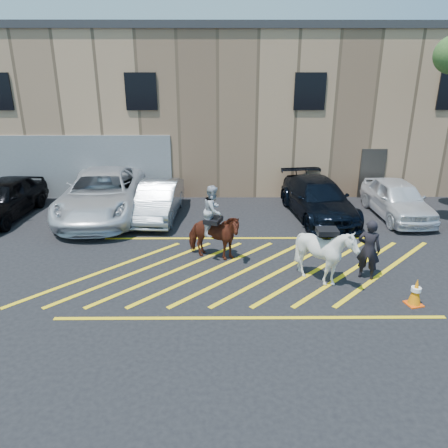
{
  "coord_description": "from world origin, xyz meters",
  "views": [
    {
      "loc": [
        -0.7,
        -11.86,
        5.9
      ],
      "look_at": [
        -0.61,
        0.2,
        1.3
      ],
      "focal_mm": 35.0,
      "sensor_mm": 36.0,
      "label": 1
    }
  ],
  "objects_px": {
    "car_white_pickup": "(102,194)",
    "saddled_white": "(325,254)",
    "mounted_bay": "(213,230)",
    "car_silver_sedan": "(158,200)",
    "handler": "(369,250)",
    "car_white_suv": "(397,199)",
    "car_blue_suv": "(318,199)",
    "traffic_cone": "(416,292)",
    "car_black_suv": "(3,199)"
  },
  "relations": [
    {
      "from": "car_white_pickup",
      "to": "car_blue_suv",
      "type": "distance_m",
      "value": 8.51
    },
    {
      "from": "car_white_suv",
      "to": "traffic_cone",
      "type": "relative_size",
      "value": 5.87
    },
    {
      "from": "car_black_suv",
      "to": "car_blue_suv",
      "type": "xyz_separation_m",
      "value": [
        12.31,
        0.0,
        -0.04
      ]
    },
    {
      "from": "mounted_bay",
      "to": "saddled_white",
      "type": "bearing_deg",
      "value": -27.16
    },
    {
      "from": "mounted_bay",
      "to": "car_silver_sedan",
      "type": "bearing_deg",
      "value": 119.85
    },
    {
      "from": "car_black_suv",
      "to": "mounted_bay",
      "type": "xyz_separation_m",
      "value": [
        8.25,
        -3.85,
        0.18
      ]
    },
    {
      "from": "car_silver_sedan",
      "to": "mounted_bay",
      "type": "xyz_separation_m",
      "value": [
        2.22,
        -3.87,
        0.27
      ]
    },
    {
      "from": "car_blue_suv",
      "to": "traffic_cone",
      "type": "xyz_separation_m",
      "value": [
        1.1,
        -6.64,
        -0.36
      ]
    },
    {
      "from": "car_blue_suv",
      "to": "handler",
      "type": "relative_size",
      "value": 2.86
    },
    {
      "from": "car_black_suv",
      "to": "car_white_pickup",
      "type": "relative_size",
      "value": 0.72
    },
    {
      "from": "car_white_pickup",
      "to": "mounted_bay",
      "type": "bearing_deg",
      "value": -46.14
    },
    {
      "from": "car_white_pickup",
      "to": "car_silver_sedan",
      "type": "xyz_separation_m",
      "value": [
        2.23,
        -0.24,
        -0.19
      ]
    },
    {
      "from": "car_white_suv",
      "to": "mounted_bay",
      "type": "bearing_deg",
      "value": -154.41
    },
    {
      "from": "handler",
      "to": "car_silver_sedan",
      "type": "bearing_deg",
      "value": -12.73
    },
    {
      "from": "car_silver_sedan",
      "to": "car_white_suv",
      "type": "xyz_separation_m",
      "value": [
        9.37,
        -0.02,
        0.04
      ]
    },
    {
      "from": "handler",
      "to": "traffic_cone",
      "type": "relative_size",
      "value": 2.41
    },
    {
      "from": "car_black_suv",
      "to": "handler",
      "type": "bearing_deg",
      "value": -17.43
    },
    {
      "from": "car_white_suv",
      "to": "traffic_cone",
      "type": "height_order",
      "value": "car_white_suv"
    },
    {
      "from": "car_black_suv",
      "to": "handler",
      "type": "xyz_separation_m",
      "value": [
        12.63,
        -5.16,
        0.1
      ]
    },
    {
      "from": "car_black_suv",
      "to": "car_white_pickup",
      "type": "height_order",
      "value": "car_white_pickup"
    },
    {
      "from": "handler",
      "to": "traffic_cone",
      "type": "height_order",
      "value": "handler"
    },
    {
      "from": "car_black_suv",
      "to": "car_silver_sedan",
      "type": "distance_m",
      "value": 6.03
    },
    {
      "from": "handler",
      "to": "mounted_bay",
      "type": "height_order",
      "value": "mounted_bay"
    },
    {
      "from": "car_black_suv",
      "to": "car_white_pickup",
      "type": "distance_m",
      "value": 3.81
    },
    {
      "from": "car_white_suv",
      "to": "traffic_cone",
      "type": "bearing_deg",
      "value": -109.42
    },
    {
      "from": "handler",
      "to": "mounted_bay",
      "type": "relative_size",
      "value": 0.74
    },
    {
      "from": "handler",
      "to": "saddled_white",
      "type": "distance_m",
      "value": 1.31
    },
    {
      "from": "handler",
      "to": "traffic_cone",
      "type": "distance_m",
      "value": 1.74
    },
    {
      "from": "car_black_suv",
      "to": "car_white_pickup",
      "type": "xyz_separation_m",
      "value": [
        3.8,
        0.26,
        0.1
      ]
    },
    {
      "from": "mounted_bay",
      "to": "car_white_pickup",
      "type": "bearing_deg",
      "value": 137.25
    },
    {
      "from": "car_white_pickup",
      "to": "car_white_suv",
      "type": "xyz_separation_m",
      "value": [
        11.6,
        -0.26,
        -0.15
      ]
    },
    {
      "from": "traffic_cone",
      "to": "handler",
      "type": "bearing_deg",
      "value": 118.05
    },
    {
      "from": "car_white_pickup",
      "to": "saddled_white",
      "type": "xyz_separation_m",
      "value": [
        7.54,
        -5.7,
        -0.01
      ]
    },
    {
      "from": "car_black_suv",
      "to": "saddled_white",
      "type": "xyz_separation_m",
      "value": [
        11.34,
        -5.44,
        0.1
      ]
    },
    {
      "from": "car_silver_sedan",
      "to": "handler",
      "type": "height_order",
      "value": "handler"
    },
    {
      "from": "car_silver_sedan",
      "to": "car_blue_suv",
      "type": "distance_m",
      "value": 6.27
    },
    {
      "from": "saddled_white",
      "to": "traffic_cone",
      "type": "bearing_deg",
      "value": -30.0
    },
    {
      "from": "car_white_suv",
      "to": "mounted_bay",
      "type": "distance_m",
      "value": 8.13
    },
    {
      "from": "car_silver_sedan",
      "to": "traffic_cone",
      "type": "height_order",
      "value": "car_silver_sedan"
    },
    {
      "from": "traffic_cone",
      "to": "car_silver_sedan",
      "type": "bearing_deg",
      "value": 137.98
    },
    {
      "from": "mounted_bay",
      "to": "car_black_suv",
      "type": "bearing_deg",
      "value": 154.98
    },
    {
      "from": "car_black_suv",
      "to": "traffic_cone",
      "type": "distance_m",
      "value": 14.97
    },
    {
      "from": "car_black_suv",
      "to": "car_blue_suv",
      "type": "height_order",
      "value": "car_black_suv"
    },
    {
      "from": "car_white_suv",
      "to": "saddled_white",
      "type": "bearing_deg",
      "value": -129.46
    },
    {
      "from": "car_blue_suv",
      "to": "saddled_white",
      "type": "relative_size",
      "value": 2.9
    },
    {
      "from": "car_white_pickup",
      "to": "handler",
      "type": "distance_m",
      "value": 10.35
    },
    {
      "from": "saddled_white",
      "to": "car_black_suv",
      "type": "bearing_deg",
      "value": 154.39
    },
    {
      "from": "car_white_suv",
      "to": "car_silver_sedan",
      "type": "bearing_deg",
      "value": 177.2
    },
    {
      "from": "car_white_pickup",
      "to": "car_blue_suv",
      "type": "relative_size",
      "value": 1.26
    },
    {
      "from": "mounted_bay",
      "to": "handler",
      "type": "bearing_deg",
      "value": -16.66
    }
  ]
}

